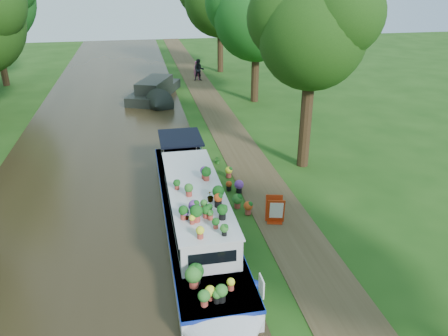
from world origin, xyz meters
The scene contains 11 objects.
ground centered at (0.00, 0.00, 0.00)m, with size 100.00×100.00×0.00m, color #1C4411.
canal_water centered at (-6.00, 0.00, 0.01)m, with size 10.00×100.00×0.02m, color black.
towpath centered at (1.20, 0.00, 0.01)m, with size 2.20×100.00×0.03m, color #443720.
plant_boat centered at (-2.25, -2.23, 0.85)m, with size 2.29×13.52×2.24m.
tree_near_overhang centered at (3.79, 3.06, 6.60)m, with size 5.52×5.28×8.99m.
tree_near_mid centered at (4.48, 15.08, 6.44)m, with size 6.90×6.60×9.40m.
second_boat centered at (-2.75, 17.28, 0.60)m, with size 4.57×8.15×1.48m.
sandwich_board centered at (0.80, -1.99, 0.50)m, with size 0.69×0.66×1.04m.
pedestrian_pink centered at (1.27, 22.83, 0.86)m, with size 0.61×0.40×1.66m, color #D55888.
pedestrian_dark centered at (1.41, 22.48, 0.97)m, with size 0.92×0.71×1.89m, color black.
verge_plant centered at (-0.31, 4.02, 0.21)m, with size 0.37×0.32×0.41m, color #266C20.
Camera 1 is at (-3.93, -15.85, 8.80)m, focal length 35.00 mm.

